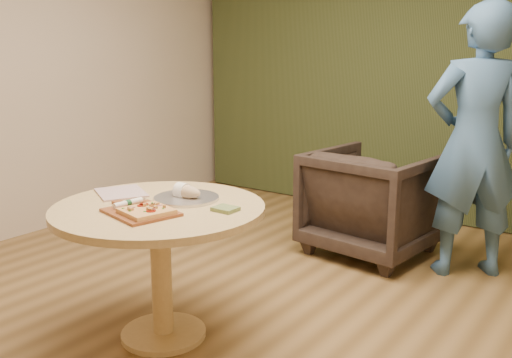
{
  "coord_description": "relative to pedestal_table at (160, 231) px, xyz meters",
  "views": [
    {
      "loc": [
        1.83,
        -2.21,
        1.56
      ],
      "look_at": [
        0.05,
        0.25,
        0.86
      ],
      "focal_mm": 40.0,
      "sensor_mm": 36.0,
      "label": 1
    }
  ],
  "objects": [
    {
      "name": "room_shell",
      "position": [
        0.27,
        0.17,
        0.79
      ],
      "size": [
        5.04,
        6.04,
        2.84
      ],
      "color": "olive",
      "rests_on": "ground"
    },
    {
      "name": "curtain",
      "position": [
        0.27,
        3.07,
        0.79
      ],
      "size": [
        4.8,
        0.14,
        2.78
      ],
      "primitive_type": "cube",
      "color": "#2B3417",
      "rests_on": "ground"
    },
    {
      "name": "pedestal_table",
      "position": [
        0.0,
        0.0,
        0.0
      ],
      "size": [
        1.12,
        1.12,
        0.75
      ],
      "rotation": [
        0.0,
        0.0,
        -0.22
      ],
      "color": "tan",
      "rests_on": "ground"
    },
    {
      "name": "pizza_paddle",
      "position": [
        0.03,
        -0.16,
        0.15
      ],
      "size": [
        0.47,
        0.36,
        0.01
      ],
      "rotation": [
        0.0,
        0.0,
        -0.24
      ],
      "color": "brown",
      "rests_on": "pedestal_table"
    },
    {
      "name": "flatbread_pizza",
      "position": [
        0.09,
        -0.17,
        0.17
      ],
      "size": [
        0.27,
        0.27,
        0.04
      ],
      "rotation": [
        0.0,
        0.0,
        -0.24
      ],
      "color": "#E2A858",
      "rests_on": "pizza_paddle"
    },
    {
      "name": "cutlery_roll",
      "position": [
        -0.08,
        -0.13,
        0.17
      ],
      "size": [
        0.05,
        0.2,
        0.03
      ],
      "rotation": [
        0.0,
        0.0,
        -0.09
      ],
      "color": "white",
      "rests_on": "pizza_paddle"
    },
    {
      "name": "newspaper",
      "position": [
        -0.35,
        0.06,
        0.15
      ],
      "size": [
        0.38,
        0.36,
        0.01
      ],
      "primitive_type": "cube",
      "rotation": [
        0.0,
        0.0,
        -0.5
      ],
      "color": "silver",
      "rests_on": "pedestal_table"
    },
    {
      "name": "serving_tray",
      "position": [
        0.03,
        0.18,
        0.15
      ],
      "size": [
        0.36,
        0.36,
        0.02
      ],
      "color": "silver",
      "rests_on": "pedestal_table"
    },
    {
      "name": "bread_roll",
      "position": [
        0.03,
        0.18,
        0.18
      ],
      "size": [
        0.19,
        0.09,
        0.09
      ],
      "color": "tan",
      "rests_on": "serving_tray"
    },
    {
      "name": "green_packet",
      "position": [
        0.35,
        0.13,
        0.15
      ],
      "size": [
        0.12,
        0.1,
        0.02
      ],
      "primitive_type": "cube",
      "rotation": [
        0.0,
        0.0,
        -0.01
      ],
      "color": "#4C5E2A",
      "rests_on": "pedestal_table"
    },
    {
      "name": "armchair",
      "position": [
        0.36,
        1.91,
        -0.16
      ],
      "size": [
        0.95,
        0.9,
        0.89
      ],
      "primitive_type": "imported",
      "rotation": [
        0.0,
        0.0,
        3.03
      ],
      "color": "black",
      "rests_on": "ground"
    },
    {
      "name": "person_standing",
      "position": [
        1.07,
        1.91,
        0.32
      ],
      "size": [
        0.81,
        0.77,
        1.86
      ],
      "primitive_type": "imported",
      "rotation": [
        0.0,
        0.0,
        3.81
      ],
      "color": "#3E6690",
      "rests_on": "ground"
    }
  ]
}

